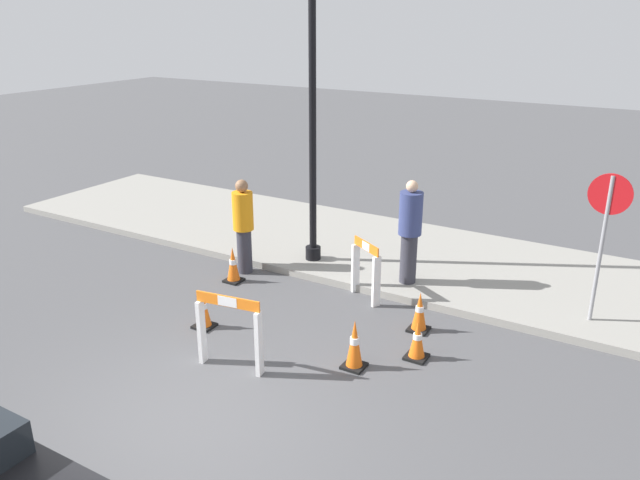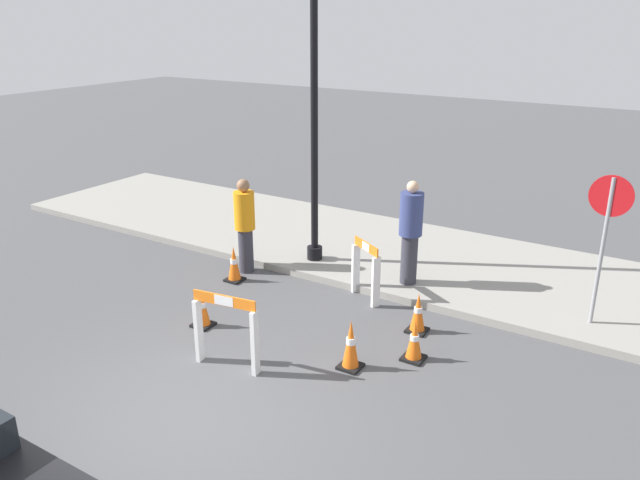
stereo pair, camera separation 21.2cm
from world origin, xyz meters
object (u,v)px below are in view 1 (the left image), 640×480
at_px(streetlamp_post, 312,29).
at_px(stop_sign, 605,225).
at_px(person_worker, 243,224).
at_px(person_pedestrian, 410,229).

distance_m(streetlamp_post, stop_sign, 5.54).
bearing_deg(stop_sign, person_worker, 10.66).
relative_size(stop_sign, person_pedestrian, 1.26).
bearing_deg(streetlamp_post, person_worker, -134.87).
height_order(person_worker, person_pedestrian, person_pedestrian).
bearing_deg(stop_sign, person_pedestrian, 3.47).
bearing_deg(streetlamp_post, stop_sign, 0.22).
xyz_separation_m(streetlamp_post, stop_sign, (4.89, 0.02, -2.59)).
bearing_deg(person_worker, streetlamp_post, 66.75).
distance_m(streetlamp_post, person_worker, 3.55).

